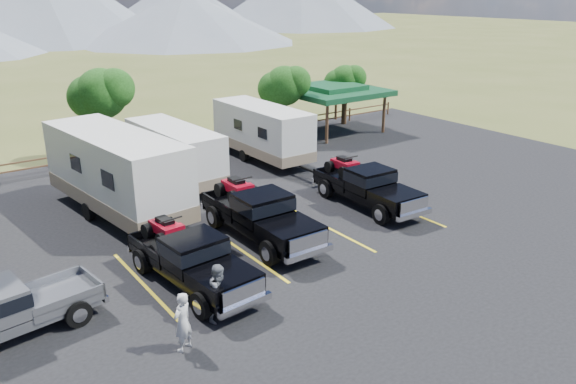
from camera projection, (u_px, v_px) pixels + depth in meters
ground at (359, 282)px, 18.91m from camera, size 320.00×320.00×0.00m
asphalt_lot at (305, 250)px, 21.19m from camera, size 44.00×34.00×0.04m
stall_lines at (290, 240)px, 21.95m from camera, size 12.12×5.50×0.01m
tree_ne_a at (284, 86)px, 35.63m from camera, size 3.11×2.92×4.76m
tree_ne_b at (345, 81)px, 39.81m from camera, size 2.77×2.59×4.27m
tree_north at (101, 94)px, 31.00m from camera, size 3.46×3.24×5.25m
rail_fence at (176, 142)px, 33.92m from camera, size 36.12×0.12×1.00m
pavilion at (332, 91)px, 38.07m from camera, size 6.20×6.20×3.22m
rig_left at (191, 258)px, 18.42m from camera, size 2.48×6.04×1.97m
rig_center at (259, 213)px, 21.86m from camera, size 2.30×6.40×2.13m
rig_right at (366, 185)px, 25.22m from camera, size 2.30×6.04×1.99m
trailer_left at (116, 173)px, 23.80m from camera, size 3.71×10.52×3.63m
trailer_center at (175, 154)px, 27.99m from camera, size 2.51×8.32×2.88m
trailer_right at (262, 132)px, 31.83m from camera, size 2.38×8.86×3.09m
pickup_silver at (4, 311)px, 15.57m from camera, size 5.61×2.47×1.63m
person_a at (183, 322)px, 15.03m from camera, size 0.75×0.64×1.73m
person_b at (220, 292)px, 16.45m from camera, size 1.08×1.01×1.78m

